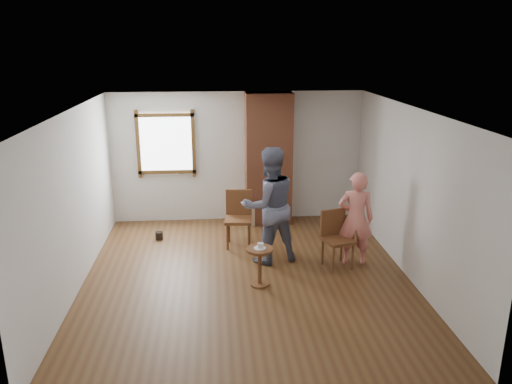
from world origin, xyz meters
TOP-DOWN VIEW (x-y plane):
  - ground at (0.00, 0.00)m, footprint 5.50×5.50m
  - room_shell at (-0.06, 0.61)m, footprint 5.04×5.52m
  - brick_chimney at (0.60, 2.50)m, footprint 0.90×0.50m
  - stoneware_crock at (0.21, 2.40)m, footprint 0.47×0.47m
  - dark_pot at (-1.52, 1.72)m, footprint 0.19×0.19m
  - dining_chair_left at (-0.06, 1.36)m, footprint 0.51×0.51m
  - dining_chair_right at (1.46, 0.34)m, footprint 0.53×0.53m
  - side_table at (0.17, -0.25)m, footprint 0.40×0.40m
  - cake_plate at (0.17, -0.25)m, footprint 0.18×0.18m
  - cake_slice at (0.18, -0.25)m, footprint 0.08×0.07m
  - man at (0.41, 0.62)m, footprint 1.11×0.97m
  - person_pink at (1.79, 0.40)m, footprint 0.64×0.49m

SIDE VIEW (x-z plane):
  - ground at x=0.00m, z-range 0.00..0.00m
  - dark_pot at x=-1.52m, z-range 0.00..0.14m
  - stoneware_crock at x=0.21m, z-range 0.00..0.46m
  - side_table at x=0.17m, z-range 0.10..0.70m
  - dining_chair_right at x=1.46m, z-range 0.06..0.99m
  - dining_chair_left at x=-0.06m, z-range 0.06..1.05m
  - cake_plate at x=0.17m, z-range 0.60..0.61m
  - cake_slice at x=0.18m, z-range 0.61..0.67m
  - person_pink at x=1.79m, z-range 0.00..1.56m
  - man at x=0.41m, z-range 0.00..1.94m
  - brick_chimney at x=0.60m, z-range 0.00..2.60m
  - room_shell at x=-0.06m, z-range 0.50..3.12m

